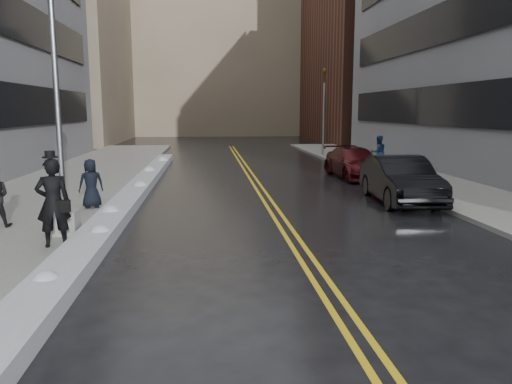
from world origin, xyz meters
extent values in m
plane|color=black|center=(0.00, 0.00, 0.00)|extent=(160.00, 160.00, 0.00)
cube|color=gray|center=(-5.75, 10.00, 0.07)|extent=(5.50, 50.00, 0.15)
cube|color=gray|center=(10.00, 10.00, 0.07)|extent=(4.00, 50.00, 0.15)
cube|color=gold|center=(2.35, 10.00, 0.00)|extent=(0.12, 50.00, 0.01)
cube|color=gold|center=(2.65, 10.00, 0.00)|extent=(0.12, 50.00, 0.01)
cube|color=silver|center=(-2.45, 8.00, 0.17)|extent=(0.90, 30.00, 0.34)
cube|color=gray|center=(-15.50, 44.00, 9.00)|extent=(14.00, 22.00, 18.00)
cube|color=#562D21|center=(19.00, 42.00, 14.00)|extent=(14.00, 20.00, 28.00)
cube|color=gray|center=(2.00, 60.00, 11.00)|extent=(36.00, 16.00, 22.00)
cube|color=gray|center=(-3.30, 2.00, 0.45)|extent=(0.65, 0.65, 0.60)
cylinder|color=gray|center=(-3.30, 2.00, 4.25)|extent=(0.14, 0.14, 7.00)
cylinder|color=maroon|center=(9.00, 10.00, 0.45)|extent=(0.24, 0.24, 0.60)
sphere|color=maroon|center=(9.00, 10.00, 0.75)|extent=(0.26, 0.26, 0.26)
cylinder|color=maroon|center=(9.00, 10.00, 0.50)|extent=(0.25, 0.10, 0.10)
cylinder|color=gray|center=(8.50, 24.00, 2.65)|extent=(0.14, 0.14, 5.00)
imported|color=#594C0C|center=(8.50, 24.00, 5.65)|extent=(0.16, 0.20, 1.00)
imported|color=black|center=(-3.20, 0.83, 1.18)|extent=(0.87, 0.70, 2.06)
imported|color=black|center=(-3.40, 5.50, 0.94)|extent=(0.91, 0.75, 1.59)
imported|color=navy|center=(9.37, 14.88, 1.05)|extent=(0.94, 0.77, 1.80)
imported|color=black|center=(7.14, 6.13, 0.83)|extent=(2.07, 5.15, 1.66)
imported|color=#39090C|center=(7.50, 12.88, 0.73)|extent=(2.28, 5.14, 1.46)
camera|label=1|loc=(0.35, -10.80, 3.27)|focal=35.00mm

